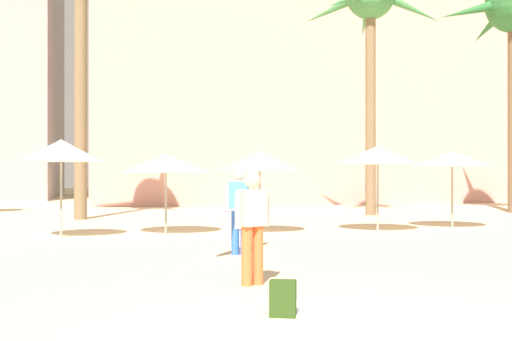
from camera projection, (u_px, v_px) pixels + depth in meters
The scene contains 11 objects.
hotel_pink at pixel (300, 73), 36.50m from camera, with size 22.85×9.50×14.49m, color #DB9989.
palm_tree_left at pixel (370, 11), 24.41m from camera, with size 5.30×5.77×9.29m.
cafe_umbrella_0 at pixel (452, 159), 18.94m from camera, with size 2.38×2.38×2.24m.
cafe_umbrella_1 at pixel (260, 161), 17.35m from camera, with size 2.15×2.15×2.20m.
cafe_umbrella_2 at pixel (61, 151), 16.06m from camera, with size 2.04×2.04×2.46m.
cafe_umbrella_4 at pixel (166, 163), 17.15m from camera, with size 2.33×2.33×2.12m.
cafe_umbrella_5 at pixel (378, 155), 17.81m from camera, with size 2.37×2.37×2.36m.
beach_towel at pixel (367, 311), 7.66m from camera, with size 1.77×0.82×0.01m, color white.
backpack at pixel (283, 299), 7.40m from camera, with size 0.34×0.32×0.42m.
person_near_left at pixel (239, 208), 12.92m from camera, with size 1.84×2.44×1.72m.
person_mid_right at pixel (252, 223), 9.43m from camera, with size 0.59×0.36×1.66m.
Camera 1 is at (-2.31, -5.28, 1.67)m, focal length 45.25 mm.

